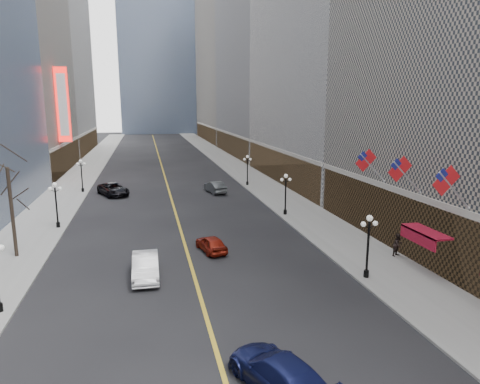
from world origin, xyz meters
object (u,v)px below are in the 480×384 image
streetlamp_east_1 (368,240)px  streetlamp_west_2 (56,200)px  streetlamp_west_3 (81,172)px  streetlamp_east_2 (286,190)px  car_nb_mid (145,266)px  car_nb_far (113,189)px  car_sb_near (279,373)px  car_sb_mid (211,244)px  streetlamp_east_3 (247,167)px  car_sb_far (215,187)px

streetlamp_east_1 → streetlamp_west_2: size_ratio=1.00×
streetlamp_west_3 → streetlamp_east_2: bearing=-37.3°
streetlamp_west_2 → car_nb_mid: 16.76m
streetlamp_west_3 → car_nb_far: (4.30, -2.74, -2.06)m
car_nb_far → streetlamp_east_1: bearing=-83.4°
streetlamp_east_1 → car_nb_far: 38.51m
streetlamp_west_3 → car_sb_near: size_ratio=0.79×
streetlamp_west_3 → car_nb_mid: bearing=-75.4°
streetlamp_west_2 → streetlamp_west_3: size_ratio=1.00×
streetlamp_east_2 → car_sb_mid: bearing=-134.6°
car_nb_mid → car_sb_mid: bearing=39.4°
car_sb_near → streetlamp_east_1: bearing=-153.9°
streetlamp_east_3 → car_sb_far: streetlamp_east_3 is taller
streetlamp_east_1 → streetlamp_east_3: (0.00, 36.00, 0.00)m
streetlamp_east_2 → car_nb_mid: size_ratio=0.88×
car_nb_far → car_sb_near: bearing=-101.0°
car_nb_mid → car_sb_mid: 6.97m
car_sb_far → streetlamp_east_3: bearing=-156.5°
streetlamp_west_3 → car_sb_mid: bearing=-63.7°
streetlamp_east_2 → streetlamp_west_3: bearing=142.7°
streetlamp_west_2 → streetlamp_west_3: (0.00, 18.00, 0.00)m
car_nb_far → car_sb_mid: size_ratio=1.50×
car_nb_far → car_sb_near: (9.65, -43.43, -0.01)m
streetlamp_west_3 → car_sb_near: 48.27m
car_sb_near → streetlamp_east_2: bearing=-129.3°
car_sb_near → car_nb_far: bearing=-97.8°
streetlamp_east_1 → car_sb_mid: streetlamp_east_1 is taller
streetlamp_east_1 → streetlamp_west_2: (-23.60, 18.00, 0.00)m
streetlamp_west_2 → car_sb_mid: streetlamp_west_2 is taller
car_sb_near → car_sb_far: car_sb_near is taller
car_nb_far → car_nb_mid: bearing=-105.6°
car_sb_near → streetlamp_west_2: bearing=-84.0°
streetlamp_east_3 → car_sb_far: bearing=-144.4°
car_sb_near → car_sb_mid: (-0.14, 18.23, -0.14)m
streetlamp_east_1 → streetlamp_west_3: size_ratio=1.00×
streetlamp_east_2 → streetlamp_west_2: same height
streetlamp_east_2 → car_sb_near: 29.85m
streetlamp_west_3 → streetlamp_east_1: bearing=-56.8°
car_sb_near → streetlamp_east_3: bearing=-122.1°
streetlamp_east_1 → car_sb_near: bearing=-133.5°
streetlamp_east_2 → car_sb_mid: 14.13m
streetlamp_east_3 → car_sb_far: size_ratio=0.92×
car_sb_mid → car_sb_far: (4.19, 23.91, 0.12)m
streetlamp_east_2 → streetlamp_west_3: (-23.60, 18.00, 0.00)m
car_nb_mid → car_sb_near: (5.53, -13.82, -0.02)m
streetlamp_west_3 → car_sb_near: (13.94, -46.17, -2.07)m
car_nb_mid → car_sb_near: size_ratio=0.90×
car_nb_far → car_sb_far: car_nb_far is taller
streetlamp_east_3 → car_nb_mid: 35.79m
streetlamp_east_1 → streetlamp_west_2: bearing=142.7°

